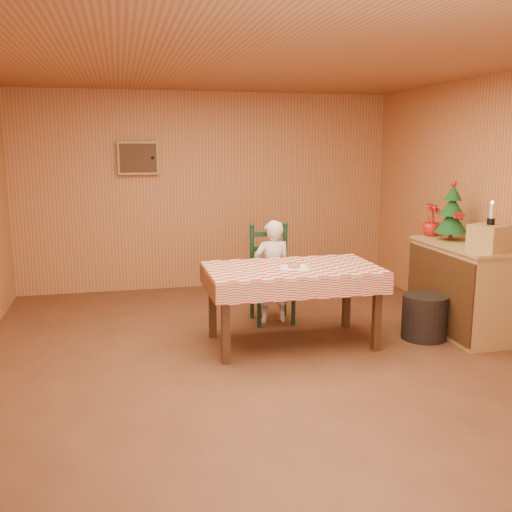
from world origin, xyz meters
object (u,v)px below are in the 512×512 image
at_px(seated_child, 272,272).
at_px(storage_bin, 424,317).
at_px(christmas_tree, 452,213).
at_px(dining_table, 292,275).
at_px(crate, 489,238).
at_px(shelf_unit, 460,288).
at_px(ladder_chair, 271,276).

bearing_deg(seated_child, storage_bin, 146.25).
distance_m(christmas_tree, storage_bin, 1.14).
bearing_deg(dining_table, christmas_tree, 5.81).
height_order(dining_table, seated_child, seated_child).
height_order(dining_table, christmas_tree, christmas_tree).
height_order(crate, storage_bin, crate).
xyz_separation_m(dining_table, crate, (1.79, -0.47, 0.37)).
bearing_deg(seated_child, christmas_tree, 162.98).
bearing_deg(shelf_unit, dining_table, 177.83).
relative_size(seated_child, storage_bin, 2.53).
height_order(shelf_unit, crate, crate).
relative_size(shelf_unit, storage_bin, 2.79).
distance_m(shelf_unit, crate, 0.71).
bearing_deg(storage_bin, dining_table, 173.00).
xyz_separation_m(dining_table, ladder_chair, (0.00, 0.79, -0.18)).
bearing_deg(christmas_tree, shelf_unit, -91.98).
relative_size(ladder_chair, christmas_tree, 1.74).
xyz_separation_m(dining_table, christmas_tree, (1.79, 0.18, 0.52)).
height_order(ladder_chair, storage_bin, ladder_chair).
xyz_separation_m(ladder_chair, seated_child, (-0.00, -0.06, 0.06)).
bearing_deg(storage_bin, ladder_chair, 144.60).
bearing_deg(dining_table, seated_child, 90.00).
xyz_separation_m(christmas_tree, storage_bin, (-0.45, -0.35, -0.99)).
relative_size(shelf_unit, crate, 4.13).
relative_size(dining_table, christmas_tree, 2.67).
xyz_separation_m(shelf_unit, crate, (0.01, -0.40, 0.59)).
xyz_separation_m(ladder_chair, storage_bin, (1.34, -0.95, -0.28)).
distance_m(dining_table, seated_child, 0.74).
distance_m(ladder_chair, shelf_unit, 1.98).
bearing_deg(shelf_unit, storage_bin, -167.69).
relative_size(christmas_tree, storage_bin, 1.39).
bearing_deg(christmas_tree, crate, -90.00).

